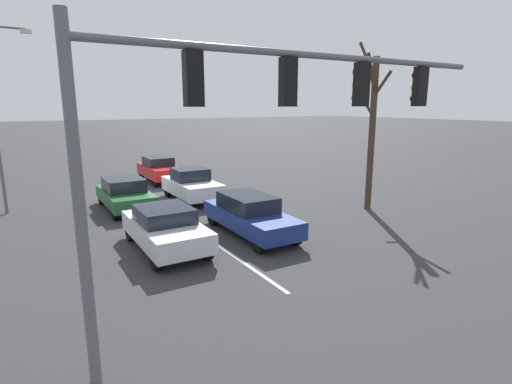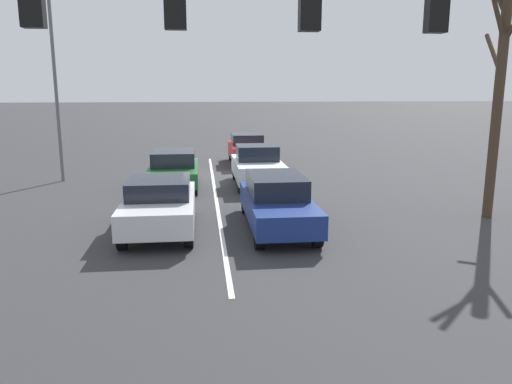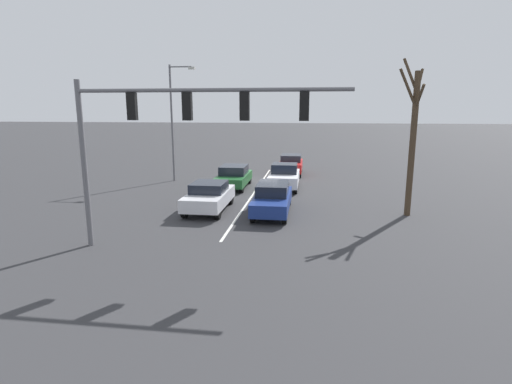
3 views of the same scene
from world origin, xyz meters
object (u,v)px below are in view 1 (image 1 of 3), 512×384
at_px(car_red_leftlane_third, 159,169).
at_px(bare_tree_near, 372,124).
at_px(car_white_leftlane_second, 192,185).
at_px(car_navy_leftlane_front, 250,214).
at_px(car_silver_midlane_front, 165,228).
at_px(car_darkgreen_midlane_second, 125,193).
at_px(traffic_signal_gantry, 262,110).

distance_m(car_red_leftlane_third, bare_tree_near, 13.58).
distance_m(car_white_leftlane_second, bare_tree_near, 9.20).
distance_m(car_navy_leftlane_front, car_silver_midlane_front, 3.26).
bearing_deg(car_red_leftlane_third, car_darkgreen_midlane_second, 59.55).
xyz_separation_m(car_darkgreen_midlane_second, car_red_leftlane_third, (-3.48, -5.92, 0.06)).
xyz_separation_m(car_silver_midlane_front, car_white_leftlane_second, (-3.43, -6.25, 0.03)).
bearing_deg(bare_tree_near, car_white_leftlane_second, -42.12).
xyz_separation_m(car_white_leftlane_second, car_red_leftlane_third, (-0.14, -5.83, 0.01)).
distance_m(car_darkgreen_midlane_second, car_red_leftlane_third, 6.87).
bearing_deg(car_navy_leftlane_front, bare_tree_near, -176.02).
bearing_deg(car_red_leftlane_third, car_white_leftlane_second, 88.64).
height_order(car_navy_leftlane_front, traffic_signal_gantry, traffic_signal_gantry).
bearing_deg(car_darkgreen_midlane_second, bare_tree_near, 149.66).
bearing_deg(car_white_leftlane_second, car_darkgreen_midlane_second, 1.56).
bearing_deg(car_darkgreen_midlane_second, car_red_leftlane_third, -120.45).
distance_m(car_navy_leftlane_front, car_red_leftlane_third, 12.10).
distance_m(traffic_signal_gantry, bare_tree_near, 11.49).
xyz_separation_m(car_silver_midlane_front, car_red_leftlane_third, (-3.57, -12.08, 0.04)).
xyz_separation_m(car_darkgreen_midlane_second, traffic_signal_gantry, (-0.14, 11.94, 3.93)).
bearing_deg(car_darkgreen_midlane_second, car_navy_leftlane_front, 117.16).
xyz_separation_m(car_darkgreen_midlane_second, car_white_leftlane_second, (-3.34, -0.09, 0.05)).
bearing_deg(bare_tree_near, car_navy_leftlane_front, 3.98).
distance_m(car_white_leftlane_second, car_red_leftlane_third, 5.83).
bearing_deg(car_red_leftlane_third, traffic_signal_gantry, 79.41).
bearing_deg(bare_tree_near, traffic_signal_gantry, 32.93).
distance_m(car_silver_midlane_front, car_white_leftlane_second, 7.14).
relative_size(car_silver_midlane_front, car_darkgreen_midlane_second, 1.00).
relative_size(car_darkgreen_midlane_second, car_red_leftlane_third, 1.02).
bearing_deg(car_silver_midlane_front, car_white_leftlane_second, -118.77).
bearing_deg(car_darkgreen_midlane_second, traffic_signal_gantry, 90.68).
bearing_deg(car_navy_leftlane_front, traffic_signal_gantry, 62.34).
relative_size(car_silver_midlane_front, car_white_leftlane_second, 1.03).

